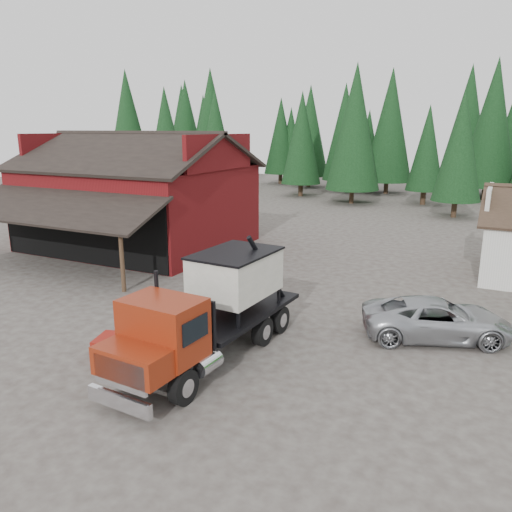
% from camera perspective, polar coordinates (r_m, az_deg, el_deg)
% --- Properties ---
extents(ground, '(120.00, 120.00, 0.00)m').
position_cam_1_polar(ground, '(19.12, -6.16, -8.22)').
color(ground, '#413833').
rests_on(ground, ground).
extents(red_barn, '(12.80, 13.63, 7.18)m').
position_cam_1_polar(red_barn, '(32.52, -13.32, 5.83)').
color(red_barn, maroon).
rests_on(red_barn, ground).
extents(conifer_backdrop, '(76.00, 16.00, 16.00)m').
position_cam_1_polar(conifer_backdrop, '(58.07, 16.84, 6.57)').
color(conifer_backdrop, black).
rests_on(conifer_backdrop, ground).
extents(near_pine_a, '(4.40, 4.40, 11.40)m').
position_cam_1_polar(near_pine_a, '(53.23, -10.25, 13.20)').
color(near_pine_a, '#382619').
rests_on(near_pine_a, ground).
extents(near_pine_b, '(3.96, 3.96, 10.40)m').
position_cam_1_polar(near_pine_b, '(44.96, 22.31, 11.54)').
color(near_pine_b, '#382619').
rests_on(near_pine_b, ground).
extents(near_pine_d, '(5.28, 5.28, 13.40)m').
position_cam_1_polar(near_pine_d, '(50.66, 11.23, 14.24)').
color(near_pine_d, '#382619').
rests_on(near_pine_d, ground).
extents(feed_truck, '(2.74, 8.51, 3.79)m').
position_cam_1_polar(feed_truck, '(16.19, -5.05, -5.75)').
color(feed_truck, black).
rests_on(feed_truck, ground).
extents(silver_car, '(5.73, 4.12, 1.45)m').
position_cam_1_polar(silver_car, '(19.05, 19.99, -6.80)').
color(silver_car, '#ADB0B5').
rests_on(silver_car, ground).
extents(equip_box, '(0.97, 1.25, 0.60)m').
position_cam_1_polar(equip_box, '(17.63, -16.53, -9.73)').
color(equip_box, maroon).
rests_on(equip_box, ground).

